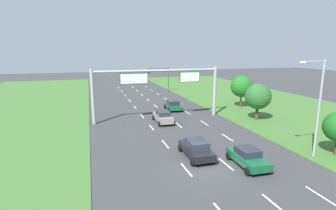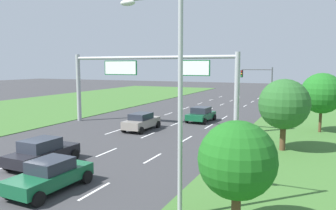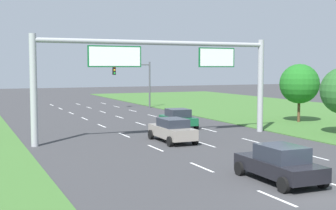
% 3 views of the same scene
% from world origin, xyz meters
% --- Properties ---
extents(ground_plane, '(200.00, 200.00, 0.00)m').
position_xyz_m(ground_plane, '(0.00, 0.00, 0.00)').
color(ground_plane, '#38383A').
extents(lane_dashes_inner_left, '(0.14, 68.40, 0.01)m').
position_xyz_m(lane_dashes_inner_left, '(-1.75, 15.00, 0.00)').
color(lane_dashes_inner_left, white).
rests_on(lane_dashes_inner_left, ground_plane).
extents(lane_dashes_inner_right, '(0.14, 68.40, 0.01)m').
position_xyz_m(lane_dashes_inner_right, '(1.75, 15.00, 0.00)').
color(lane_dashes_inner_right, white).
rests_on(lane_dashes_inner_right, ground_plane).
extents(lane_dashes_slip, '(0.14, 68.40, 0.01)m').
position_xyz_m(lane_dashes_slip, '(5.25, 15.00, 0.00)').
color(lane_dashes_slip, white).
rests_on(lane_dashes_slip, ground_plane).
extents(car_lead_silver, '(2.00, 4.37, 1.57)m').
position_xyz_m(car_lead_silver, '(0.17, 13.76, 0.80)').
color(car_lead_silver, gray).
rests_on(car_lead_silver, ground_plane).
extents(car_mid_lane, '(2.38, 4.10, 1.54)m').
position_xyz_m(car_mid_lane, '(3.66, 20.34, 0.77)').
color(car_mid_lane, '#145633').
rests_on(car_mid_lane, ground_plane).
extents(car_far_ahead, '(2.20, 4.40, 1.59)m').
position_xyz_m(car_far_ahead, '(-0.04, 2.07, 0.79)').
color(car_far_ahead, black).
rests_on(car_far_ahead, ground_plane).
extents(sign_gantry, '(17.24, 0.44, 7.00)m').
position_xyz_m(sign_gantry, '(0.06, 15.63, 4.90)').
color(sign_gantry, '#9EA0A5').
rests_on(sign_gantry, ground_plane).
extents(traffic_light_mast, '(4.76, 0.49, 5.60)m').
position_xyz_m(traffic_light_mast, '(6.58, 38.92, 3.87)').
color(traffic_light_mast, '#47494F').
rests_on(traffic_light_mast, ground_plane).
extents(roadside_tree_far, '(3.52, 3.52, 5.23)m').
position_xyz_m(roadside_tree_far, '(15.00, 19.13, 3.47)').
color(roadside_tree_far, '#513823').
rests_on(roadside_tree_far, ground_plane).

